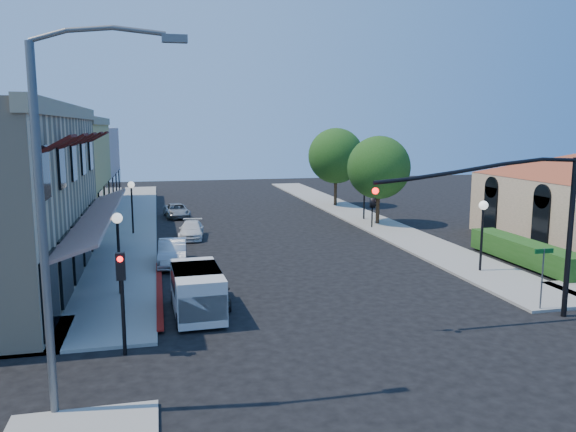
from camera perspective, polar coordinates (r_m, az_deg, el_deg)
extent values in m
plane|color=black|center=(18.76, 9.46, -13.30)|extent=(120.00, 120.00, 0.00)
cube|color=#9A978C|center=(43.59, -15.53, -0.58)|extent=(3.50, 50.00, 0.12)
cube|color=#9A978C|center=(46.24, 6.67, 0.23)|extent=(3.50, 50.00, 0.12)
cube|color=maroon|center=(25.00, -12.92, -7.68)|extent=(0.25, 10.00, 0.06)
cube|color=tan|center=(27.25, -21.58, 9.90)|extent=(0.50, 18.20, 0.60)
cube|color=#561416|center=(27.42, -18.84, 0.07)|extent=(1.75, 17.00, 0.67)
cube|color=#44110D|center=(20.22, -22.24, 6.84)|extent=(1.02, 1.50, 0.60)
cube|color=#44110D|center=(23.59, -20.96, 7.13)|extent=(1.02, 1.50, 0.60)
cube|color=#44110D|center=(26.96, -20.01, 7.35)|extent=(1.02, 1.50, 0.60)
cube|color=#44110D|center=(30.34, -19.26, 7.51)|extent=(1.02, 1.50, 0.60)
cube|color=#44110D|center=(33.72, -18.66, 7.65)|extent=(1.02, 1.50, 0.60)
cube|color=black|center=(20.56, -23.01, -7.20)|extent=(0.12, 2.60, 2.60)
cube|color=black|center=(23.80, -21.65, -4.95)|extent=(0.12, 2.60, 2.60)
cube|color=black|center=(27.09, -20.62, -3.25)|extent=(0.12, 2.60, 2.60)
cube|color=black|center=(30.39, -19.81, -1.92)|extent=(0.12, 2.60, 2.60)
cube|color=black|center=(33.72, -19.17, -0.84)|extent=(0.12, 2.60, 2.60)
cube|color=tan|center=(42.99, -24.83, 3.81)|extent=(10.00, 12.00, 7.60)
cube|color=tan|center=(54.78, -22.33, 4.60)|extent=(10.00, 12.00, 7.00)
cube|color=black|center=(35.14, 24.28, -0.43)|extent=(0.12, 1.40, 2.80)
cube|color=black|center=(39.18, 19.87, 0.73)|extent=(0.12, 1.40, 2.80)
cube|color=#1F4D16|center=(31.89, 22.85, -4.54)|extent=(1.40, 8.00, 1.10)
cylinder|color=#342514|center=(41.50, 9.09, 0.55)|extent=(0.28, 0.28, 2.10)
sphere|color=#1F4D16|center=(41.16, 9.20, 4.89)|extent=(4.56, 4.56, 4.56)
cylinder|color=#342514|center=(50.80, 4.84, 2.27)|extent=(0.28, 0.28, 2.27)
sphere|color=#1F4D16|center=(50.51, 4.89, 6.12)|extent=(4.94, 4.94, 4.94)
cylinder|color=black|center=(23.27, 26.70, -2.07)|extent=(0.20, 0.20, 6.00)
cylinder|color=black|center=(20.66, 18.84, 4.41)|extent=(7.80, 0.14, 0.14)
imported|color=black|center=(18.98, 8.65, 1.70)|extent=(0.20, 0.16, 1.00)
sphere|color=#FF0C0C|center=(18.78, 8.87, 2.53)|extent=(0.22, 0.22, 0.22)
cylinder|color=black|center=(18.38, -16.42, -9.05)|extent=(0.12, 0.12, 3.00)
cube|color=black|center=(17.86, -16.65, -4.92)|extent=(0.28, 0.22, 0.85)
sphere|color=#FF0C0C|center=(17.69, -16.70, -4.23)|extent=(0.18, 0.18, 0.18)
cylinder|color=#595B5E|center=(14.46, -23.64, -2.05)|extent=(0.20, 0.20, 9.00)
cylinder|color=#595B5E|center=(14.19, -18.67, 17.33)|extent=(3.00, 0.12, 0.12)
cube|color=#595B5E|center=(14.13, -11.45, 17.24)|extent=(0.60, 0.25, 0.18)
cylinder|color=#595B5E|center=(23.86, 24.40, -5.96)|extent=(0.06, 0.06, 2.50)
cube|color=#0C591E|center=(23.60, 24.58, -3.26)|extent=(0.80, 0.04, 0.18)
cylinder|color=black|center=(24.65, -16.78, -4.23)|extent=(0.12, 0.12, 3.20)
sphere|color=white|center=(24.32, -16.97, -0.21)|extent=(0.44, 0.44, 0.44)
cylinder|color=black|center=(38.40, -15.54, 0.48)|extent=(0.12, 0.12, 3.20)
sphere|color=white|center=(38.19, -15.65, 3.08)|extent=(0.44, 0.44, 0.44)
cylinder|color=black|center=(28.97, 19.06, -2.39)|extent=(0.12, 0.12, 3.20)
sphere|color=white|center=(28.69, 19.24, 1.04)|extent=(0.44, 0.44, 0.44)
cylinder|color=black|center=(43.16, 7.74, 1.64)|extent=(0.12, 0.12, 3.20)
sphere|color=white|center=(42.97, 7.79, 3.96)|extent=(0.44, 0.44, 0.44)
cube|color=silver|center=(21.72, -9.23, -7.48)|extent=(1.88, 4.08, 1.65)
cube|color=silver|center=(20.09, -8.69, -9.11)|extent=(1.71, 0.61, 0.91)
cube|color=black|center=(20.26, -8.83, -7.61)|extent=(1.56, 0.15, 0.82)
cube|color=black|center=(21.87, -9.33, -6.25)|extent=(1.84, 2.44, 0.82)
cylinder|color=black|center=(20.56, -10.96, -10.42)|extent=(0.25, 0.61, 0.60)
cylinder|color=black|center=(23.16, -11.48, -8.20)|extent=(0.25, 0.61, 0.60)
cylinder|color=black|center=(20.71, -6.60, -10.16)|extent=(0.25, 0.61, 0.60)
cylinder|color=black|center=(23.30, -7.63, -7.99)|extent=(0.25, 0.61, 0.60)
imported|color=black|center=(23.01, -7.66, -7.55)|extent=(1.45, 3.31, 1.11)
imported|color=#B5B7BA|center=(29.68, -11.66, -3.67)|extent=(1.59, 4.06, 1.32)
imported|color=white|center=(36.62, -9.79, -1.42)|extent=(1.91, 3.82, 1.07)
imported|color=#929597|center=(45.33, -11.23, 0.54)|extent=(2.11, 3.99, 1.07)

